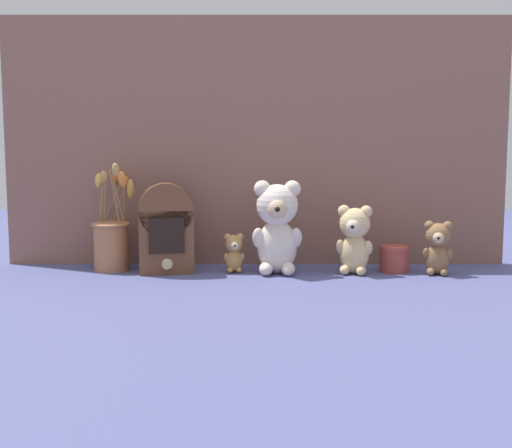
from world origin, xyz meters
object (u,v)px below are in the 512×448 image
at_px(decorative_tin_tall, 394,258).
at_px(flower_vase, 112,239).
at_px(teddy_bear_large, 277,225).
at_px(teddy_bear_tiny, 234,252).
at_px(teddy_bear_medium, 354,238).
at_px(vintage_radio, 166,227).
at_px(teddy_bear_small, 438,247).

bearing_deg(decorative_tin_tall, flower_vase, 178.12).
distance_m(teddy_bear_large, teddy_bear_tiny, 0.15).
height_order(teddy_bear_medium, decorative_tin_tall, teddy_bear_medium).
xyz_separation_m(flower_vase, vintage_radio, (0.17, -0.03, 0.04)).
relative_size(teddy_bear_small, flower_vase, 0.48).
xyz_separation_m(vintage_radio, decorative_tin_tall, (0.67, 0.00, -0.09)).
bearing_deg(teddy_bear_tiny, vintage_radio, 178.96).
bearing_deg(teddy_bear_tiny, flower_vase, 174.48).
height_order(flower_vase, decorative_tin_tall, flower_vase).
xyz_separation_m(teddy_bear_large, flower_vase, (-0.49, 0.06, -0.05)).
distance_m(teddy_bear_tiny, flower_vase, 0.37).
distance_m(teddy_bear_large, decorative_tin_tall, 0.36).
bearing_deg(vintage_radio, decorative_tin_tall, 0.37).
relative_size(teddy_bear_tiny, decorative_tin_tall, 1.29).
height_order(teddy_bear_small, vintage_radio, vintage_radio).
bearing_deg(flower_vase, decorative_tin_tall, -1.88).
bearing_deg(teddy_bear_tiny, decorative_tin_tall, 0.96).
bearing_deg(decorative_tin_tall, teddy_bear_tiny, -179.04).
bearing_deg(teddy_bear_large, teddy_bear_small, -2.12).
xyz_separation_m(teddy_bear_large, teddy_bear_tiny, (-0.12, 0.02, -0.08)).
distance_m(teddy_bear_large, teddy_bear_small, 0.46).
distance_m(teddy_bear_medium, decorative_tin_tall, 0.14).
relative_size(teddy_bear_medium, flower_vase, 0.62).
height_order(teddy_bear_tiny, decorative_tin_tall, teddy_bear_tiny).
distance_m(vintage_radio, decorative_tin_tall, 0.67).
xyz_separation_m(teddy_bear_tiny, vintage_radio, (-0.20, 0.00, 0.07)).
bearing_deg(flower_vase, teddy_bear_medium, -4.70).
relative_size(teddy_bear_medium, vintage_radio, 0.76).
bearing_deg(teddy_bear_small, teddy_bear_medium, 176.36).
bearing_deg(decorative_tin_tall, teddy_bear_small, -22.11).
height_order(teddy_bear_small, teddy_bear_tiny, teddy_bear_small).
xyz_separation_m(teddy_bear_medium, teddy_bear_tiny, (-0.35, 0.02, -0.04)).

